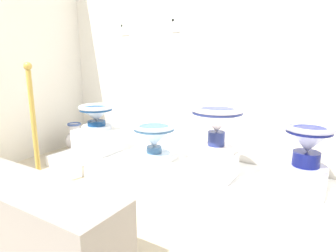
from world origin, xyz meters
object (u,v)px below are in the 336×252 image
object	(u,v)px
antique_toilet_slender_white	(217,122)
info_placard_second	(176,24)
stanchion_post_near_left	(37,156)
museum_bench	(33,218)
decorative_vase_corner	(75,139)
plinth_block_slender_white	(215,166)
antique_toilet_squat_floral	(308,145)
plinth_block_tall_cobalt	(154,159)
plinth_block_squat_floral	(304,182)
plinth_block_rightmost	(98,141)
antique_toilet_tall_cobalt	(154,136)
info_placard_first	(124,29)
antique_toilet_rightmost	(96,114)

from	to	relation	value
antique_toilet_slender_white	info_placard_second	size ratio (longest dim) A/B	2.99
stanchion_post_near_left	museum_bench	size ratio (longest dim) A/B	0.87
info_placard_second	decorative_vase_corner	distance (m)	1.76
plinth_block_slender_white	museum_bench	world-z (taller)	museum_bench
antique_toilet_squat_floral	museum_bench	bearing A→B (deg)	-130.98
decorative_vase_corner	museum_bench	size ratio (longest dim) A/B	0.29
plinth_block_tall_cobalt	antique_toilet_slender_white	world-z (taller)	antique_toilet_slender_white
antique_toilet_slender_white	stanchion_post_near_left	distance (m)	1.51
info_placard_second	plinth_block_squat_floral	bearing A→B (deg)	-15.43
stanchion_post_near_left	plinth_block_squat_floral	bearing A→B (deg)	25.13
antique_toilet_slender_white	museum_bench	world-z (taller)	antique_toilet_slender_white
plinth_block_rightmost	plinth_block_tall_cobalt	world-z (taller)	plinth_block_rightmost
antique_toilet_tall_cobalt	info_placard_first	xyz separation A→B (m)	(-0.68, 0.42, 1.05)
antique_toilet_squat_floral	antique_toilet_rightmost	bearing A→B (deg)	-176.41
info_placard_first	museum_bench	bearing A→B (deg)	-66.51
plinth_block_squat_floral	antique_toilet_squat_floral	world-z (taller)	antique_toilet_squat_floral
plinth_block_rightmost	stanchion_post_near_left	bearing A→B (deg)	-83.32
plinth_block_rightmost	info_placard_second	xyz separation A→B (m)	(0.67, 0.50, 1.19)
plinth_block_tall_cobalt	antique_toilet_squat_floral	bearing A→B (deg)	2.25
plinth_block_rightmost	stanchion_post_near_left	distance (m)	0.78
antique_toilet_tall_cobalt	antique_toilet_slender_white	world-z (taller)	antique_toilet_slender_white
antique_toilet_tall_cobalt	info_placard_first	distance (m)	1.32
antique_toilet_squat_floral	antique_toilet_tall_cobalt	bearing A→B (deg)	-177.75
plinth_block_slender_white	plinth_block_squat_floral	world-z (taller)	plinth_block_slender_white
stanchion_post_near_left	antique_toilet_tall_cobalt	bearing A→B (deg)	55.12
decorative_vase_corner	museum_bench	distance (m)	1.88
info_placard_first	stanchion_post_near_left	world-z (taller)	info_placard_first
antique_toilet_rightmost	antique_toilet_squat_floral	size ratio (longest dim) A/B	0.95
plinth_block_squat_floral	info_placard_first	size ratio (longest dim) A/B	2.80
antique_toilet_rightmost	decorative_vase_corner	size ratio (longest dim) A/B	1.02
plinth_block_slender_white	antique_toilet_squat_floral	bearing A→B (deg)	10.83
antique_toilet_squat_floral	stanchion_post_near_left	size ratio (longest dim) A/B	0.35
antique_toilet_rightmost	antique_toilet_slender_white	distance (m)	1.35
antique_toilet_rightmost	antique_toilet_tall_cobalt	bearing A→B (deg)	6.18
plinth_block_rightmost	antique_toilet_slender_white	xyz separation A→B (m)	(1.35, -0.00, 0.36)
antique_toilet_rightmost	antique_toilet_tall_cobalt	xyz separation A→B (m)	(0.68, 0.07, -0.15)
plinth_block_tall_cobalt	antique_toilet_slender_white	distance (m)	0.81
plinth_block_tall_cobalt	antique_toilet_slender_white	size ratio (longest dim) A/B	0.95
decorative_vase_corner	antique_toilet_squat_floral	bearing A→B (deg)	0.45
antique_toilet_tall_cobalt	plinth_block_squat_floral	world-z (taller)	antique_toilet_tall_cobalt
antique_toilet_rightmost	museum_bench	xyz separation A→B (m)	(0.78, -1.29, -0.32)
antique_toilet_rightmost	plinth_block_slender_white	bearing A→B (deg)	-0.02
plinth_block_slender_white	decorative_vase_corner	size ratio (longest dim) A/B	0.88
plinth_block_rightmost	antique_toilet_squat_floral	size ratio (longest dim) A/B	1.04
antique_toilet_rightmost	antique_toilet_tall_cobalt	distance (m)	0.70
plinth_block_squat_floral	antique_toilet_squat_floral	distance (m)	0.30
antique_toilet_slender_white	decorative_vase_corner	distance (m)	1.88
plinth_block_tall_cobalt	info_placard_second	bearing A→B (deg)	91.98
plinth_block_squat_floral	antique_toilet_tall_cobalt	bearing A→B (deg)	-177.75
info_placard_second	museum_bench	size ratio (longest dim) A/B	0.12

